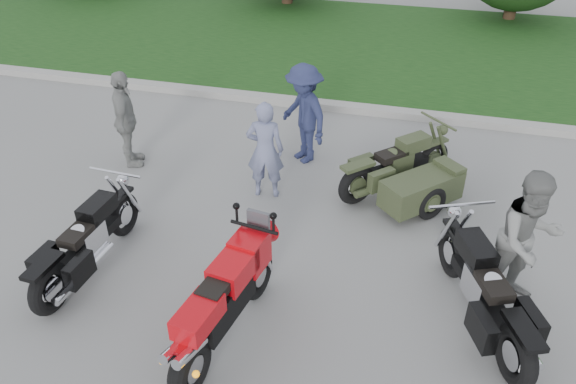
% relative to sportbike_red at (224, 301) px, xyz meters
% --- Properties ---
extents(ground, '(80.00, 80.00, 0.00)m').
position_rel_sportbike_red_xyz_m(ground, '(-0.03, 0.63, -0.63)').
color(ground, gray).
rests_on(ground, ground).
extents(curb, '(60.00, 0.30, 0.15)m').
position_rel_sportbike_red_xyz_m(curb, '(-0.03, 6.63, -0.56)').
color(curb, '#A09E97').
rests_on(curb, ground).
extents(grass_strip, '(60.00, 8.00, 0.14)m').
position_rel_sportbike_red_xyz_m(grass_strip, '(-0.03, 10.78, -0.56)').
color(grass_strip, '#28561D').
rests_on(grass_strip, ground).
extents(sportbike_red, '(0.63, 2.25, 1.07)m').
position_rel_sportbike_red_xyz_m(sportbike_red, '(0.00, 0.00, 0.00)').
color(sportbike_red, black).
rests_on(sportbike_red, ground).
extents(cruiser_left, '(0.42, 2.33, 0.90)m').
position_rel_sportbike_red_xyz_m(cruiser_left, '(-2.20, 0.66, -0.17)').
color(cruiser_left, black).
rests_on(cruiser_left, ground).
extents(cruiser_right, '(1.14, 2.33, 0.95)m').
position_rel_sportbike_red_xyz_m(cruiser_right, '(2.88, 1.00, -0.14)').
color(cruiser_right, black).
rests_on(cruiser_right, ground).
extents(cruiser_sidecar, '(1.93, 2.06, 0.88)m').
position_rel_sportbike_red_xyz_m(cruiser_sidecar, '(1.79, 3.47, -0.22)').
color(cruiser_sidecar, black).
rests_on(cruiser_sidecar, ground).
extents(person_stripe, '(0.65, 0.49, 1.64)m').
position_rel_sportbike_red_xyz_m(person_stripe, '(-0.45, 3.12, 0.19)').
color(person_stripe, gray).
rests_on(person_stripe, ground).
extents(person_grey, '(1.12, 1.04, 1.84)m').
position_rel_sportbike_red_xyz_m(person_grey, '(3.28, 1.62, 0.29)').
color(person_grey, gray).
rests_on(person_grey, ground).
extents(person_denim, '(1.30, 1.28, 1.79)m').
position_rel_sportbike_red_xyz_m(person_denim, '(-0.14, 4.39, 0.26)').
color(person_denim, navy).
rests_on(person_denim, ground).
extents(person_back, '(0.78, 1.09, 1.72)m').
position_rel_sportbike_red_xyz_m(person_back, '(-3.05, 3.45, 0.23)').
color(person_back, gray).
rests_on(person_back, ground).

